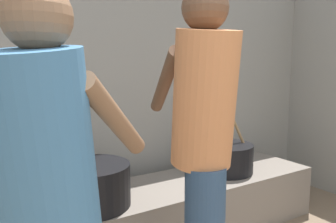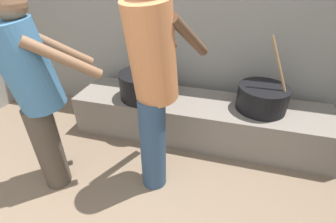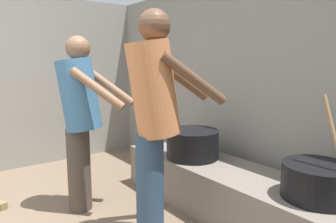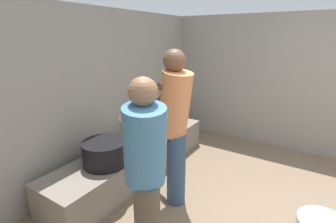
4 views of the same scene
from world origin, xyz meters
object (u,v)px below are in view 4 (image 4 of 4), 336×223
object	(u,v)px
cook_in_blue_shirt	(145,167)
cooking_pot_main	(160,123)
cook_in_orange_shirt	(174,120)
cooking_pot_secondary	(105,153)

from	to	relation	value
cook_in_blue_shirt	cooking_pot_main	bearing A→B (deg)	31.23
cooking_pot_main	cook_in_orange_shirt	distance (m)	1.17
cook_in_orange_shirt	cook_in_blue_shirt	bearing A→B (deg)	-163.89
cook_in_blue_shirt	cook_in_orange_shirt	bearing A→B (deg)	16.11
cook_in_orange_shirt	cooking_pot_main	bearing A→B (deg)	42.38
cooking_pot_secondary	cook_in_blue_shirt	world-z (taller)	cook_in_blue_shirt
cooking_pot_secondary	cook_in_orange_shirt	bearing A→B (deg)	-62.84
cook_in_blue_shirt	cook_in_orange_shirt	world-z (taller)	cook_in_orange_shirt
cooking_pot_secondary	cook_in_blue_shirt	distance (m)	1.05
cook_in_orange_shirt	cooking_pot_secondary	bearing A→B (deg)	117.16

